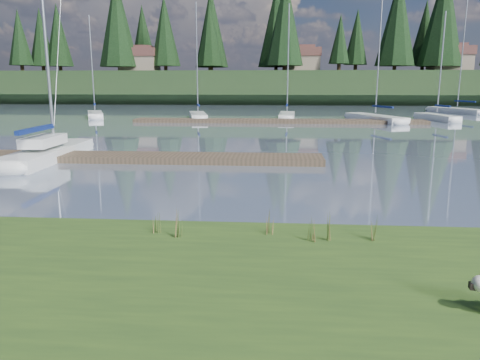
{
  "coord_description": "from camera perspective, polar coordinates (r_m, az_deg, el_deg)",
  "views": [
    {
      "loc": [
        1.83,
        -12.23,
        3.67
      ],
      "look_at": [
        0.92,
        -0.5,
        1.17
      ],
      "focal_mm": 35.0,
      "sensor_mm": 36.0,
      "label": 1
    }
  ],
  "objects": [
    {
      "name": "conifer_5",
      "position": [
        83.59,
        14.06,
        16.55
      ],
      "size": [
        3.96,
        3.96,
        10.35
      ],
      "color": "#382619",
      "rests_on": "ridge"
    },
    {
      "name": "dock_near",
      "position": [
        22.3,
        -10.81,
        2.69
      ],
      "size": [
        16.0,
        2.0,
        0.3
      ],
      "primitive_type": "cube",
      "color": "#4C3D2C",
      "rests_on": "ground"
    },
    {
      "name": "sailboat_main",
      "position": [
        24.56,
        -21.73,
        3.53
      ],
      "size": [
        1.9,
        8.37,
        12.02
      ],
      "rotation": [
        0.0,
        0.0,
        1.6
      ],
      "color": "white",
      "rests_on": "ground"
    },
    {
      "name": "weed_5",
      "position": [
        10.38,
        16.21,
        -5.59
      ],
      "size": [
        0.17,
        0.14,
        0.65
      ],
      "color": "#475B23",
      "rests_on": "bank"
    },
    {
      "name": "sailboat_bg_1",
      "position": [
        47.43,
        -5.19,
        7.89
      ],
      "size": [
        3.03,
        7.55,
        11.12
      ],
      "rotation": [
        0.0,
        0.0,
        1.79
      ],
      "color": "white",
      "rests_on": "ground"
    },
    {
      "name": "weed_1",
      "position": [
        10.4,
        3.74,
        -5.27
      ],
      "size": [
        0.17,
        0.14,
        0.57
      ],
      "color": "#475B23",
      "rests_on": "bank"
    },
    {
      "name": "house_2",
      "position": [
        86.06,
        24.22,
        13.39
      ],
      "size": [
        6.3,
        5.3,
        4.65
      ],
      "color": "gray",
      "rests_on": "ridge"
    },
    {
      "name": "conifer_2",
      "position": [
        85.18,
        -14.73,
        18.26
      ],
      "size": [
        6.6,
        6.6,
        16.05
      ],
      "color": "#382619",
      "rests_on": "ridge"
    },
    {
      "name": "conifer_6",
      "position": [
        85.02,
        23.52,
        18.01
      ],
      "size": [
        7.04,
        7.04,
        17.0
      ],
      "color": "#382619",
      "rests_on": "ridge"
    },
    {
      "name": "sailboat_bg_0",
      "position": [
        51.1,
        -17.26,
        7.69
      ],
      "size": [
        3.9,
        6.9,
        10.14
      ],
      "rotation": [
        0.0,
        0.0,
        1.96
      ],
      "color": "white",
      "rests_on": "ground"
    },
    {
      "name": "sailboat_bg_3",
      "position": [
        46.31,
        15.62,
        7.4
      ],
      "size": [
        4.92,
        9.09,
        13.18
      ],
      "rotation": [
        0.0,
        0.0,
        1.94
      ],
      "color": "white",
      "rests_on": "ground"
    },
    {
      "name": "sailboat_bg_5",
      "position": [
        61.32,
        24.43,
        7.79
      ],
      "size": [
        5.03,
        9.14,
        12.9
      ],
      "rotation": [
        0.0,
        0.0,
        1.95
      ],
      "color": "white",
      "rests_on": "ground"
    },
    {
      "name": "mud_lip",
      "position": [
        11.38,
        -5.1,
        -6.51
      ],
      "size": [
        60.0,
        0.5,
        0.14
      ],
      "primitive_type": "cube",
      "color": "#33281C",
      "rests_on": "ground"
    },
    {
      "name": "house_1",
      "position": [
        83.42,
        7.51,
        14.38
      ],
      "size": [
        6.3,
        5.3,
        4.65
      ],
      "color": "gray",
      "rests_on": "ridge"
    },
    {
      "name": "ground",
      "position": [
        42.43,
        1.94,
        7.01
      ],
      "size": [
        200.0,
        200.0,
        0.0
      ],
      "primitive_type": "plane",
      "color": "slate",
      "rests_on": "ground"
    },
    {
      "name": "sailboat_bg_2",
      "position": [
        47.37,
        5.76,
        7.88
      ],
      "size": [
        1.74,
        7.28,
        10.93
      ],
      "rotation": [
        0.0,
        0.0,
        1.53
      ],
      "color": "white",
      "rests_on": "ground"
    },
    {
      "name": "dock_far",
      "position": [
        42.38,
        4.67,
        7.18
      ],
      "size": [
        26.0,
        2.2,
        0.3
      ],
      "primitive_type": "cube",
      "color": "#4C3D2C",
      "rests_on": "ground"
    },
    {
      "name": "house_0",
      "position": [
        85.7,
        -12.11,
        14.16
      ],
      "size": [
        6.3,
        5.3,
        4.65
      ],
      "color": "gray",
      "rests_on": "ridge"
    },
    {
      "name": "ridge",
      "position": [
        85.26,
        3.25,
        11.17
      ],
      "size": [
        200.0,
        20.0,
        5.0
      ],
      "primitive_type": "cube",
      "color": "black",
      "rests_on": "ground"
    },
    {
      "name": "bank",
      "position": [
        7.38,
        -10.95,
        -16.52
      ],
      "size": [
        60.0,
        9.0,
        0.35
      ],
      "primitive_type": "cube",
      "color": "#33521C",
      "rests_on": "ground"
    },
    {
      "name": "weed_3",
      "position": [
        10.61,
        -10.22,
        -5.22
      ],
      "size": [
        0.17,
        0.14,
        0.52
      ],
      "color": "#475B23",
      "rests_on": "bank"
    },
    {
      "name": "weed_0",
      "position": [
        10.25,
        -7.6,
        -5.42
      ],
      "size": [
        0.17,
        0.14,
        0.65
      ],
      "color": "#475B23",
      "rests_on": "bank"
    },
    {
      "name": "conifer_1",
      "position": [
        93.46,
        -23.1,
        15.73
      ],
      "size": [
        4.4,
        4.4,
        11.3
      ],
      "color": "#382619",
      "rests_on": "ridge"
    },
    {
      "name": "weed_4",
      "position": [
        10.03,
        8.88,
        -6.15
      ],
      "size": [
        0.17,
        0.14,
        0.53
      ],
      "color": "#475B23",
      "rests_on": "bank"
    },
    {
      "name": "conifer_4",
      "position": [
        78.81,
        5.53,
        18.79
      ],
      "size": [
        6.16,
        6.16,
        15.1
      ],
      "color": "#382619",
      "rests_on": "ridge"
    },
    {
      "name": "conifer_3",
      "position": [
        85.44,
        -3.73,
        17.37
      ],
      "size": [
        4.84,
        4.84,
        12.25
      ],
      "color": "#382619",
      "rests_on": "ridge"
    },
    {
      "name": "sailboat_bg_4",
      "position": [
        48.99,
        22.49,
        7.17
      ],
      "size": [
        2.89,
        6.81,
        10.01
      ],
      "rotation": [
        0.0,
        0.0,
        1.82
      ],
      "color": "white",
      "rests_on": "ground"
    },
    {
      "name": "weed_2",
      "position": [
        10.09,
        11.01,
        -5.79
      ],
      "size": [
        0.17,
        0.14,
        0.66
      ],
      "color": "#475B23",
      "rests_on": "bank"
    }
  ]
}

